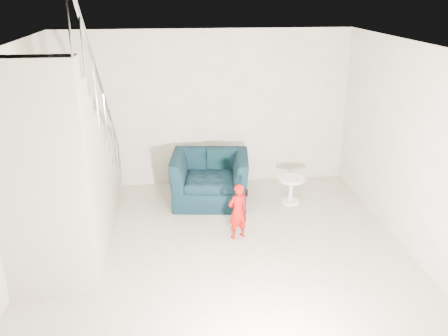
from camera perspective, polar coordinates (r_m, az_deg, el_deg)
The scene contains 13 objects.
floor at distance 6.23m, azimuth -0.13°, elevation -11.35°, with size 5.50×5.50×0.00m, color gray.
ceiling at distance 5.30m, azimuth -0.15°, elevation 14.13°, with size 5.50×5.50×0.00m, color silver.
back_wall at distance 8.25m, azimuth -2.27°, elevation 7.05°, with size 5.00×5.00×0.00m, color #A39585.
front_wall at distance 3.23m, azimuth 5.51°, elevation -17.00°, with size 5.00×5.00×0.00m, color #A39585.
left_wall at distance 5.92m, azimuth -24.97°, elevation -0.65°, with size 5.50×5.50×0.00m, color #A39585.
right_wall at distance 6.39m, azimuth 22.75°, elevation 1.21°, with size 5.50×5.50×0.00m, color #A39585.
armchair at distance 7.76m, azimuth -1.69°, elevation -1.25°, with size 1.23×1.07×0.80m, color black.
toddler at distance 6.63m, azimuth 1.67°, elevation -5.22°, with size 0.30×0.20×0.82m, color #A10508.
side_table at distance 7.81m, azimuth 8.06°, elevation -2.13°, with size 0.44×0.44×0.44m.
staircase at distance 6.42m, azimuth -18.76°, elevation -2.03°, with size 1.02×3.03×3.62m.
cushion at distance 7.94m, azimuth -0.75°, elevation 1.14°, with size 0.36×0.10×0.35m, color black.
throw at distance 7.75m, azimuth -5.76°, elevation -0.56°, with size 0.04×0.45×0.50m, color black.
phone at distance 6.47m, azimuth 2.72°, elevation -2.99°, with size 0.02×0.05×0.10m, color black.
Camera 1 is at (-0.58, -5.23, 3.33)m, focal length 38.00 mm.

